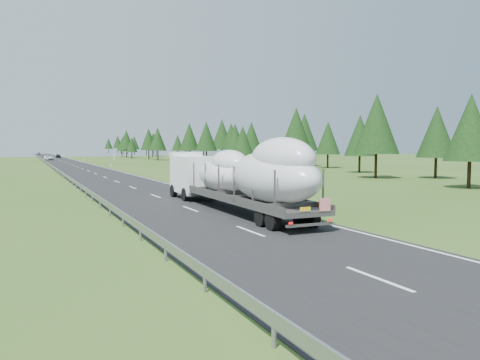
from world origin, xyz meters
name	(u,v)px	position (x,y,z in m)	size (l,w,h in m)	color
ground	(250,232)	(0.00, 0.00, 0.00)	(400.00, 400.00, 0.00)	#2F4918
road_surface	(70,164)	(0.00, 100.00, 0.01)	(10.00, 400.00, 0.02)	black
guardrail	(46,162)	(-5.30, 99.94, 0.60)	(0.10, 400.00, 0.76)	slate
marker_posts	(76,157)	(6.50, 155.00, 0.54)	(0.13, 350.08, 1.00)	silver
highway_sign	(114,158)	(7.20, 80.00, 1.81)	(0.08, 0.90, 2.60)	slate
tree_line_right	(197,139)	(39.98, 120.87, 6.75)	(27.82, 343.25, 12.47)	black
boat_truck	(239,174)	(2.32, 6.31, 2.37)	(3.23, 19.94, 4.59)	white
distant_van	(48,158)	(-3.02, 140.30, 0.81)	(2.69, 5.83, 1.62)	silver
distant_car_dark	(58,156)	(1.80, 171.78, 0.77)	(1.83, 4.54, 1.55)	black
distant_car_blue	(39,154)	(-2.91, 257.80, 0.68)	(1.43, 4.10, 1.35)	#1A284A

